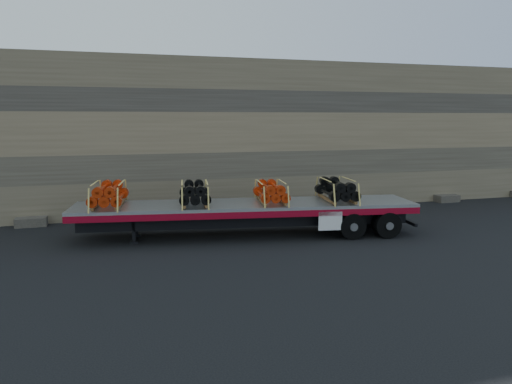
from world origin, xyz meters
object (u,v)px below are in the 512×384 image
trailer (246,219)px  bundle_front (109,195)px  bundle_midfront (195,194)px  bundle_rear (337,190)px  bundle_midrear (271,192)px

trailer → bundle_front: (-4.82, 0.79, 1.02)m
bundle_front → bundle_midfront: bundle_front is taller
bundle_front → bundle_rear: (8.22, -1.35, -0.01)m
bundle_front → bundle_midrear: bundle_front is taller
trailer → bundle_front: 4.99m
bundle_midrear → bundle_rear: bearing=0.0°
bundle_midfront → bundle_rear: (5.25, -0.86, 0.01)m
bundle_front → trailer: bearing=0.0°
bundle_midrear → bundle_midfront: bearing=180.0°
bundle_front → bundle_midrear: bearing=0.0°
bundle_front → bundle_midrear: size_ratio=1.09×
trailer → bundle_midfront: (-1.85, 0.30, 1.00)m
trailer → bundle_rear: size_ratio=5.59×
trailer → bundle_rear: bundle_rear is taller
bundle_rear → bundle_midrear: bearing=-180.0°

